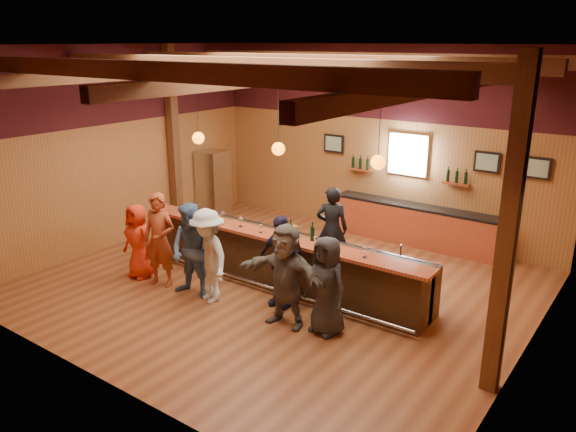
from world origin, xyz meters
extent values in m
plane|color=brown|center=(0.00, 0.00, 0.00)|extent=(9.00, 9.00, 0.00)
cube|color=brown|center=(0.00, 4.00, 2.25)|extent=(9.00, 0.04, 4.50)
cube|color=brown|center=(0.00, -4.00, 2.25)|extent=(9.00, 0.04, 4.50)
cube|color=brown|center=(-4.50, 0.00, 2.25)|extent=(0.04, 8.00, 4.50)
cube|color=brown|center=(4.50, 0.00, 2.25)|extent=(0.04, 8.00, 4.50)
cube|color=brown|center=(0.00, 0.00, 4.50)|extent=(9.00, 8.00, 0.04)
cube|color=#380F12|center=(0.00, 3.98, 3.65)|extent=(9.00, 0.01, 1.70)
cube|color=#380F12|center=(-4.48, 0.00, 3.65)|extent=(0.01, 8.00, 1.70)
cube|color=#380F12|center=(4.48, 0.00, 3.65)|extent=(0.01, 8.00, 1.70)
cube|color=#522D17|center=(-4.35, 1.50, 2.25)|extent=(0.22, 0.22, 4.50)
cube|color=#522D17|center=(4.35, -1.00, 2.25)|extent=(0.22, 0.22, 4.50)
cube|color=#522D17|center=(0.00, -3.00, 4.20)|extent=(8.80, 0.20, 0.25)
cube|color=#522D17|center=(0.00, -1.00, 4.20)|extent=(8.80, 0.20, 0.25)
cube|color=#522D17|center=(0.00, 1.00, 4.20)|extent=(8.80, 0.20, 0.25)
cube|color=#522D17|center=(0.00, 3.00, 4.20)|extent=(8.80, 0.20, 0.25)
cube|color=#522D17|center=(-3.00, 0.00, 3.95)|extent=(0.18, 7.80, 0.22)
cube|color=#522D17|center=(0.00, 0.00, 3.95)|extent=(0.18, 7.80, 0.22)
cube|color=#522D17|center=(3.00, 0.00, 3.95)|extent=(0.18, 7.80, 0.22)
cube|color=black|center=(0.00, 0.00, 0.53)|extent=(6.00, 0.60, 1.05)
cube|color=maroon|center=(0.00, -0.18, 1.08)|extent=(6.30, 0.50, 0.06)
cube|color=black|center=(0.00, 0.38, 0.93)|extent=(6.00, 0.48, 0.05)
cube|color=black|center=(0.00, 0.38, 0.45)|extent=(6.00, 0.48, 0.90)
cube|color=silver|center=(2.00, 0.38, 0.88)|extent=(0.45, 0.40, 0.14)
cube|color=silver|center=(2.50, 0.38, 0.88)|extent=(0.45, 0.40, 0.14)
cylinder|color=silver|center=(0.00, -0.42, 0.15)|extent=(6.00, 0.06, 0.06)
cube|color=maroon|center=(1.20, 3.72, 0.45)|extent=(4.00, 0.50, 0.90)
cube|color=black|center=(1.20, 3.72, 0.93)|extent=(4.00, 0.52, 0.05)
cube|color=silver|center=(0.80, 3.95, 2.05)|extent=(0.95, 0.08, 0.95)
cube|color=white|center=(0.80, 3.90, 2.05)|extent=(0.78, 0.01, 0.78)
cube|color=black|center=(-1.20, 3.94, 2.10)|extent=(0.55, 0.04, 0.45)
cube|color=silver|center=(-1.20, 3.92, 2.10)|extent=(0.45, 0.01, 0.35)
cube|color=black|center=(2.60, 3.94, 2.10)|extent=(0.55, 0.04, 0.45)
cube|color=silver|center=(2.60, 3.92, 2.10)|extent=(0.45, 0.01, 0.35)
cube|color=black|center=(3.60, 3.94, 2.10)|extent=(0.55, 0.04, 0.45)
cube|color=silver|center=(3.60, 3.92, 2.10)|extent=(0.45, 0.01, 0.35)
cube|color=maroon|center=(-0.40, 3.88, 1.55)|extent=(0.60, 0.18, 0.04)
cylinder|color=black|center=(-0.60, 3.88, 1.70)|extent=(0.07, 0.07, 0.26)
cylinder|color=black|center=(-0.40, 3.88, 1.70)|extent=(0.07, 0.07, 0.26)
cylinder|color=black|center=(-0.20, 3.88, 1.70)|extent=(0.07, 0.07, 0.26)
cube|color=maroon|center=(2.00, 3.88, 1.55)|extent=(0.60, 0.18, 0.04)
cylinder|color=black|center=(1.80, 3.88, 1.70)|extent=(0.07, 0.07, 0.26)
cylinder|color=black|center=(2.00, 3.88, 1.70)|extent=(0.07, 0.07, 0.26)
cylinder|color=black|center=(2.20, 3.88, 1.70)|extent=(0.07, 0.07, 0.26)
cylinder|color=black|center=(-2.00, 0.00, 3.33)|extent=(0.01, 0.01, 1.25)
sphere|color=orange|center=(-2.00, 0.00, 2.70)|extent=(0.24, 0.24, 0.24)
cylinder|color=black|center=(0.00, 0.00, 3.33)|extent=(0.01, 0.01, 1.25)
sphere|color=orange|center=(0.00, 0.00, 2.70)|extent=(0.24, 0.24, 0.24)
cylinder|color=black|center=(2.00, 0.00, 3.33)|extent=(0.01, 0.01, 1.25)
sphere|color=orange|center=(2.00, 0.00, 2.70)|extent=(0.24, 0.24, 0.24)
cube|color=silver|center=(-4.10, 2.60, 0.90)|extent=(0.70, 0.70, 1.80)
imported|color=red|center=(-2.54, -1.27, 0.76)|extent=(0.77, 0.52, 1.52)
imported|color=#993A1B|center=(-1.90, -1.28, 0.92)|extent=(0.77, 0.62, 1.84)
imported|color=#4A6894|center=(-1.04, -1.26, 0.89)|extent=(0.93, 0.76, 1.78)
imported|color=beige|center=(-0.65, -1.26, 0.87)|extent=(1.29, 1.02, 1.75)
imported|color=#1F1B37|center=(0.53, -0.65, 0.85)|extent=(1.05, 0.57, 1.71)
imported|color=#5A5248|center=(1.00, -1.16, 0.89)|extent=(1.67, 0.61, 1.77)
imported|color=#272629|center=(1.69, -1.00, 0.82)|extent=(0.89, 0.67, 1.65)
imported|color=black|center=(0.38, 1.31, 0.89)|extent=(0.77, 0.66, 1.78)
cylinder|color=brown|center=(0.39, -0.12, 1.22)|extent=(0.21, 0.21, 0.23)
cylinder|color=black|center=(0.37, -0.13, 1.24)|extent=(0.08, 0.08, 0.26)
cylinder|color=black|center=(0.37, -0.13, 1.41)|extent=(0.03, 0.03, 0.09)
cylinder|color=black|center=(0.77, -0.02, 1.24)|extent=(0.08, 0.08, 0.26)
cylinder|color=black|center=(0.77, -0.02, 1.41)|extent=(0.03, 0.03, 0.09)
cylinder|color=silver|center=(-2.35, -0.16, 1.11)|extent=(0.07, 0.07, 0.01)
cylinder|color=silver|center=(-2.35, -0.16, 1.17)|extent=(0.01, 0.01, 0.11)
sphere|color=silver|center=(-2.35, -0.16, 1.26)|extent=(0.08, 0.08, 0.08)
cylinder|color=silver|center=(-2.04, -0.14, 1.11)|extent=(0.07, 0.07, 0.01)
cylinder|color=silver|center=(-2.04, -0.14, 1.17)|extent=(0.01, 0.01, 0.10)
sphere|color=silver|center=(-2.04, -0.14, 1.25)|extent=(0.08, 0.08, 0.08)
cylinder|color=silver|center=(-1.35, -0.08, 1.11)|extent=(0.07, 0.07, 0.01)
cylinder|color=silver|center=(-1.35, -0.08, 1.17)|extent=(0.01, 0.01, 0.10)
sphere|color=silver|center=(-1.35, -0.08, 1.25)|extent=(0.08, 0.08, 0.08)
cylinder|color=silver|center=(-0.79, -0.17, 1.11)|extent=(0.08, 0.08, 0.01)
cylinder|color=silver|center=(-0.79, -0.17, 1.17)|extent=(0.01, 0.01, 0.11)
sphere|color=silver|center=(-0.79, -0.17, 1.26)|extent=(0.09, 0.09, 0.09)
cylinder|color=silver|center=(-0.26, -0.22, 1.11)|extent=(0.06, 0.06, 0.01)
cylinder|color=silver|center=(-0.26, -0.22, 1.16)|extent=(0.01, 0.01, 0.09)
sphere|color=silver|center=(-0.26, -0.22, 1.24)|extent=(0.07, 0.07, 0.07)
cylinder|color=silver|center=(0.96, -0.19, 1.11)|extent=(0.07, 0.07, 0.01)
cylinder|color=silver|center=(0.96, -0.19, 1.17)|extent=(0.01, 0.01, 0.10)
sphere|color=silver|center=(0.96, -0.19, 1.25)|extent=(0.08, 0.08, 0.08)
cylinder|color=silver|center=(1.27, -0.09, 1.11)|extent=(0.06, 0.06, 0.01)
cylinder|color=silver|center=(1.27, -0.09, 1.16)|extent=(0.01, 0.01, 0.09)
sphere|color=silver|center=(1.27, -0.09, 1.24)|extent=(0.07, 0.07, 0.07)
cylinder|color=silver|center=(1.94, -0.21, 1.11)|extent=(0.08, 0.08, 0.01)
cylinder|color=silver|center=(1.94, -0.21, 1.17)|extent=(0.01, 0.01, 0.11)
sphere|color=silver|center=(1.94, -0.21, 1.27)|extent=(0.09, 0.09, 0.09)
camera|label=1|loc=(5.98, -8.04, 4.59)|focal=35.00mm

